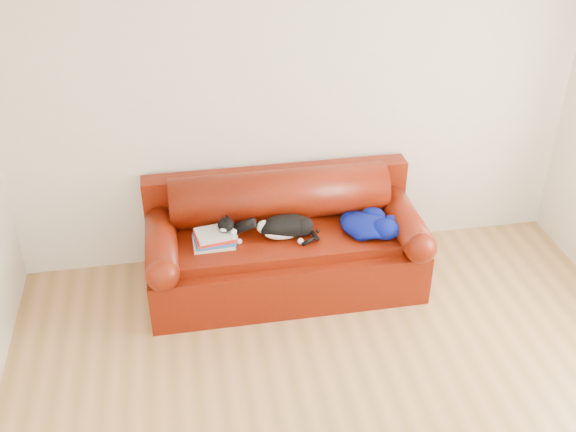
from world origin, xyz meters
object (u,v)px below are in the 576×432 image
object	(u,v)px
blanket	(369,224)
book_stack	(215,238)
cat	(285,227)
sofa_base	(285,260)

from	to	relation	value
blanket	book_stack	bearing A→B (deg)	178.04
cat	blanket	world-z (taller)	cat
sofa_base	cat	xyz separation A→B (m)	(-0.01, -0.06, 0.34)
book_stack	cat	world-z (taller)	cat
sofa_base	blanket	bearing A→B (deg)	-9.06
book_stack	cat	xyz separation A→B (m)	(0.53, 0.00, 0.03)
book_stack	blanket	distance (m)	1.17
cat	blanket	bearing A→B (deg)	9.30
sofa_base	cat	bearing A→B (deg)	-97.75
blanket	cat	bearing A→B (deg)	176.00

